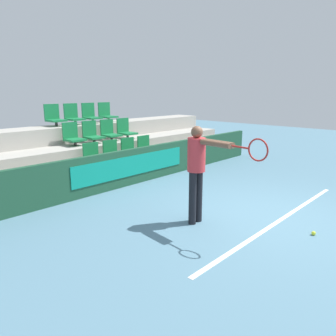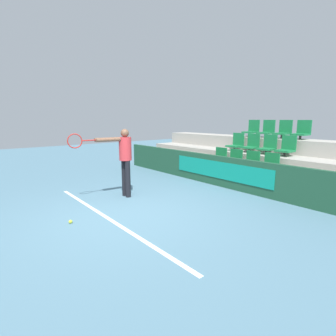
{
  "view_description": "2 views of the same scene",
  "coord_description": "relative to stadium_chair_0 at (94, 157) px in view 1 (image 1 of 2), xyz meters",
  "views": [
    {
      "loc": [
        -5.27,
        -2.54,
        2.22
      ],
      "look_at": [
        -0.62,
        1.77,
        0.72
      ],
      "focal_mm": 35.0,
      "sensor_mm": 36.0,
      "label": 1
    },
    {
      "loc": [
        4.46,
        -2.47,
        1.9
      ],
      "look_at": [
        -0.42,
        1.53,
        0.71
      ],
      "focal_mm": 28.0,
      "sensor_mm": 36.0,
      "label": 2
    }
  ],
  "objects": [
    {
      "name": "bleacher_tier_back",
      "position": [
        0.86,
        1.62,
        -0.02
      ],
      "size": [
        9.14,
        0.87,
        1.29
      ],
      "color": "#ADA89E",
      "rests_on": "ground"
    },
    {
      "name": "stadium_chair_2",
      "position": [
        1.15,
        0.0,
        0.0
      ],
      "size": [
        0.42,
        0.45,
        0.58
      ],
      "color": "#333333",
      "rests_on": "bleacher_tier_front"
    },
    {
      "name": "stadium_chair_3",
      "position": [
        1.73,
        0.0,
        0.0
      ],
      "size": [
        0.42,
        0.45,
        0.58
      ],
      "color": "#333333",
      "rests_on": "bleacher_tier_front"
    },
    {
      "name": "tennis_player",
      "position": [
        -0.21,
        -3.31,
        0.35
      ],
      "size": [
        0.32,
        1.47,
        1.66
      ],
      "rotation": [
        0.0,
        0.0,
        -0.11
      ],
      "color": "black",
      "rests_on": "ground"
    },
    {
      "name": "stadium_chair_6",
      "position": [
        1.15,
        0.87,
        0.43
      ],
      "size": [
        0.42,
        0.45,
        0.58
      ],
      "color": "#333333",
      "rests_on": "bleacher_tier_middle"
    },
    {
      "name": "stadium_chair_4",
      "position": [
        0.0,
        0.87,
        0.43
      ],
      "size": [
        0.42,
        0.45,
        0.58
      ],
      "color": "#333333",
      "rests_on": "bleacher_tier_middle"
    },
    {
      "name": "stadium_chair_11",
      "position": [
        1.73,
        1.75,
        0.86
      ],
      "size": [
        0.42,
        0.45,
        0.58
      ],
      "color": "#333333",
      "rests_on": "bleacher_tier_back"
    },
    {
      "name": "barrier_wall",
      "position": [
        0.86,
        -0.65,
        -0.23
      ],
      "size": [
        9.54,
        0.14,
        0.87
      ],
      "color": "#1E4C33",
      "rests_on": "ground"
    },
    {
      "name": "stadium_chair_1",
      "position": [
        0.58,
        0.0,
        0.0
      ],
      "size": [
        0.42,
        0.45,
        0.58
      ],
      "color": "#333333",
      "rests_on": "bleacher_tier_front"
    },
    {
      "name": "stadium_chair_7",
      "position": [
        1.73,
        0.87,
        0.43
      ],
      "size": [
        0.42,
        0.45,
        0.58
      ],
      "color": "#333333",
      "rests_on": "bleacher_tier_middle"
    },
    {
      "name": "tennis_ball",
      "position": [
        0.65,
        -4.94,
        -0.63
      ],
      "size": [
        0.07,
        0.07,
        0.07
      ],
      "color": "#CCDB33",
      "rests_on": "ground"
    },
    {
      "name": "stadium_chair_10",
      "position": [
        1.15,
        1.75,
        0.86
      ],
      "size": [
        0.42,
        0.45,
        0.58
      ],
      "color": "#333333",
      "rests_on": "bleacher_tier_back"
    },
    {
      "name": "stadium_chair_0",
      "position": [
        0.0,
        0.0,
        0.0
      ],
      "size": [
        0.42,
        0.45,
        0.58
      ],
      "color": "#333333",
      "rests_on": "bleacher_tier_front"
    },
    {
      "name": "bleacher_tier_middle",
      "position": [
        0.86,
        0.75,
        -0.24
      ],
      "size": [
        9.14,
        0.87,
        0.86
      ],
      "color": "#ADA89E",
      "rests_on": "ground"
    },
    {
      "name": "bleacher_tier_front",
      "position": [
        0.86,
        -0.13,
        -0.45
      ],
      "size": [
        9.14,
        0.87,
        0.43
      ],
      "color": "#ADA89E",
      "rests_on": "ground"
    },
    {
      "name": "stadium_chair_5",
      "position": [
        0.58,
        0.87,
        0.43
      ],
      "size": [
        0.42,
        0.45,
        0.58
      ],
      "color": "#333333",
      "rests_on": "bleacher_tier_middle"
    },
    {
      "name": "stadium_chair_9",
      "position": [
        0.58,
        1.75,
        0.86
      ],
      "size": [
        0.42,
        0.45,
        0.58
      ],
      "color": "#333333",
      "rests_on": "bleacher_tier_back"
    },
    {
      "name": "stadium_chair_8",
      "position": [
        0.0,
        1.75,
        0.86
      ],
      "size": [
        0.42,
        0.45,
        0.58
      ],
      "color": "#333333",
      "rests_on": "bleacher_tier_back"
    },
    {
      "name": "ground_plane",
      "position": [
        0.86,
        -3.96,
        -0.67
      ],
      "size": [
        30.0,
        30.0,
        0.0
      ],
      "primitive_type": "plane",
      "color": "slate"
    },
    {
      "name": "court_baseline",
      "position": [
        0.86,
        -4.29,
        -0.66
      ],
      "size": [
        4.98,
        0.08,
        0.01
      ],
      "color": "white",
      "rests_on": "ground"
    }
  ]
}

